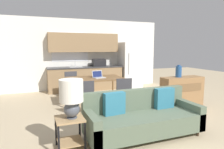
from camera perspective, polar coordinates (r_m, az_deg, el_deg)
ground_plane at (r=3.92m, az=8.24°, el=-16.76°), size 20.00×20.00×0.00m
wall_back at (r=7.93m, az=-8.31°, el=5.73°), size 6.40×0.07×2.70m
kitchen_counter at (r=7.67m, az=-7.59°, el=1.85°), size 2.81×0.65×2.15m
refrigerator at (r=8.20m, az=5.25°, el=2.73°), size 0.82×0.75×1.82m
dining_table at (r=5.74m, az=-4.91°, el=-1.51°), size 1.57×0.99×0.76m
couch at (r=3.80m, az=8.47°, el=-12.12°), size 2.11×0.80×0.82m
side_table at (r=3.36m, az=-11.95°, el=-14.72°), size 0.44×0.44×0.51m
table_lamp at (r=3.18m, az=-11.54°, el=-5.82°), size 0.37×0.37×0.62m
credenza at (r=5.72m, az=19.31°, el=-4.82°), size 1.16×0.40×0.84m
vase at (r=5.57m, az=18.49°, el=0.83°), size 0.16×0.16×0.32m
dining_chair_near_left at (r=4.81m, az=-7.75°, el=-5.90°), size 0.46×0.46×0.85m
dining_chair_far_left at (r=6.47m, az=-11.33°, el=-2.47°), size 0.47×0.47×0.85m
dining_chair_near_right at (r=5.16m, az=3.06°, el=-4.92°), size 0.47×0.47×0.85m
laptop at (r=5.72m, az=-3.94°, el=-0.43°), size 0.37×0.32×0.20m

